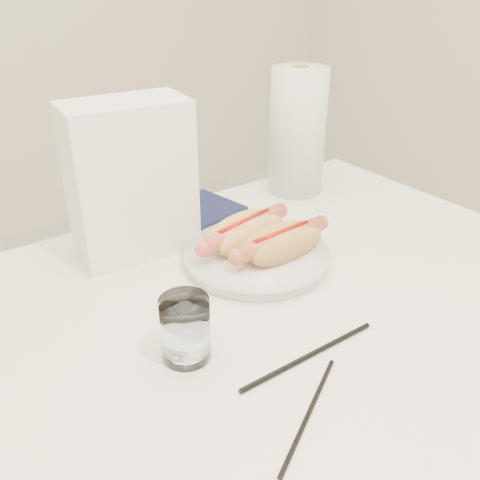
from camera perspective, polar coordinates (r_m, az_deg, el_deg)
table at (r=0.84m, az=0.22°, el=-10.93°), size 1.20×0.80×0.75m
plate at (r=0.92m, az=1.79°, el=-1.96°), size 0.26×0.26×0.02m
hotdog_left at (r=0.92m, az=0.47°, el=0.82°), size 0.20×0.11×0.05m
hotdog_right at (r=0.89m, az=4.43°, el=-0.35°), size 0.19×0.08×0.05m
water_glass at (r=0.70m, az=-5.89°, el=-9.46°), size 0.06×0.06×0.09m
chopstick_near at (r=0.65m, az=7.43°, el=-17.92°), size 0.17×0.10×0.01m
chopstick_far at (r=0.72m, az=7.43°, el=-12.21°), size 0.23×0.01×0.01m
napkin_box at (r=0.92m, az=-11.65°, el=6.32°), size 0.21×0.13×0.27m
navy_napkin at (r=1.11m, az=-4.16°, el=3.38°), size 0.16×0.16×0.01m
paper_towel_roll at (r=1.17m, az=6.20°, el=11.50°), size 0.14×0.14×0.27m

